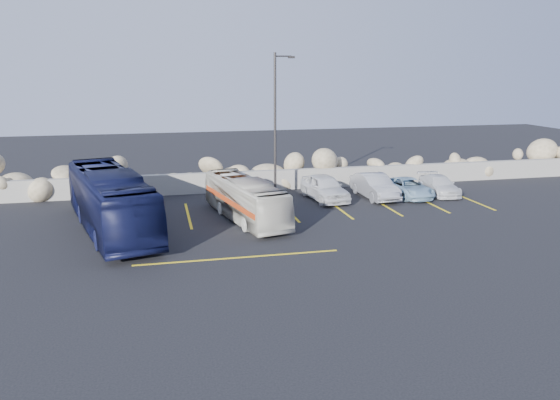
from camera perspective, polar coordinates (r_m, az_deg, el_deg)
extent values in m
plane|color=black|center=(21.27, -1.61, -6.03)|extent=(90.00, 90.00, 0.00)
cube|color=gray|center=(32.57, -5.75, 1.88)|extent=(60.00, 0.40, 1.20)
cube|color=yellow|center=(27.64, -9.56, -1.60)|extent=(0.12, 5.00, 0.01)
cube|color=yellow|center=(28.35, 0.78, -1.03)|extent=(0.12, 5.00, 0.01)
cube|color=yellow|center=(29.09, 5.95, -0.73)|extent=(0.12, 5.00, 0.01)
cube|color=yellow|center=(30.01, 10.66, -0.45)|extent=(0.12, 5.00, 0.01)
cube|color=yellow|center=(31.12, 15.06, -0.19)|extent=(0.12, 5.00, 0.01)
cube|color=yellow|center=(32.40, 19.14, 0.06)|extent=(0.12, 5.00, 0.01)
cube|color=yellow|center=(21.30, -4.37, -6.02)|extent=(8.00, 0.12, 0.01)
cylinder|color=#302D2B|center=(30.03, -0.52, 7.53)|extent=(0.14, 0.14, 8.00)
cylinder|color=#302D2B|center=(29.97, 0.34, 14.80)|extent=(0.90, 0.08, 0.08)
cube|color=#302D2B|center=(30.08, 1.20, 14.70)|extent=(0.35, 0.18, 0.12)
imported|color=beige|center=(26.33, -3.65, 0.10)|extent=(3.23, 7.57, 2.05)
imported|color=#0F1334|center=(25.52, -17.28, -0.06)|extent=(4.77, 10.29, 2.79)
imported|color=silver|center=(30.49, 4.68, 1.32)|extent=(2.10, 4.32, 1.42)
imported|color=#A0A1A5|center=(31.33, 9.86, 1.43)|extent=(1.60, 4.17, 1.36)
imported|color=silver|center=(33.16, 16.28, 1.50)|extent=(1.82, 3.82, 1.08)
imported|color=#8FB3CB|center=(32.01, 13.29, 1.26)|extent=(1.88, 3.89, 1.07)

